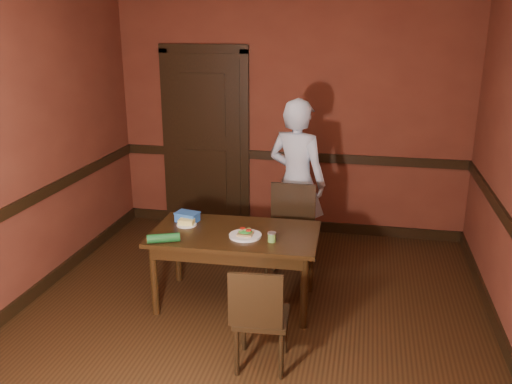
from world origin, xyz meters
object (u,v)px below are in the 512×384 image
at_px(dining_table, 236,268).
at_px(sauce_jar, 272,237).
at_px(cheese_saucer, 187,223).
at_px(food_tub, 187,217).
at_px(chair_far, 290,236).
at_px(sandwich_plate, 245,234).
at_px(chair_near, 262,315).
at_px(person, 297,182).

xyz_separation_m(dining_table, sauce_jar, (0.35, -0.14, 0.38)).
xyz_separation_m(cheese_saucer, food_tub, (-0.02, 0.10, 0.02)).
distance_m(dining_table, cheese_saucer, 0.59).
height_order(chair_far, sauce_jar, chair_far).
relative_size(sandwich_plate, food_tub, 1.20).
xyz_separation_m(chair_near, sandwich_plate, (-0.30, 0.77, 0.29)).
bearing_deg(sauce_jar, person, 87.77).
bearing_deg(person, sauce_jar, 107.24).
bearing_deg(sauce_jar, chair_near, -85.35).
relative_size(dining_table, food_tub, 6.22).
distance_m(chair_near, sandwich_plate, 0.87).
bearing_deg(chair_near, dining_table, -68.63).
bearing_deg(chair_far, chair_near, -89.25).
relative_size(chair_far, sandwich_plate, 3.36).
distance_m(sandwich_plate, sauce_jar, 0.25).
bearing_deg(dining_table, person, 67.15).
height_order(sandwich_plate, sauce_jar, sauce_jar).
bearing_deg(sauce_jar, food_tub, 159.45).
xyz_separation_m(chair_near, cheese_saucer, (-0.86, 0.92, 0.29)).
bearing_deg(food_tub, sauce_jar, -8.92).
height_order(dining_table, person, person).
relative_size(sauce_jar, cheese_saucer, 0.46).
distance_m(chair_near, sauce_jar, 0.77).
height_order(sandwich_plate, food_tub, food_tub).
distance_m(person, sandwich_plate, 1.15).
bearing_deg(person, sandwich_plate, 95.05).
bearing_deg(dining_table, chair_near, -66.45).
bearing_deg(cheese_saucer, food_tub, 103.64).
bearing_deg(chair_near, sandwich_plate, -73.05).
xyz_separation_m(sandwich_plate, food_tub, (-0.59, 0.25, 0.02)).
height_order(chair_far, person, person).
relative_size(person, food_tub, 7.39).
height_order(person, cheese_saucer, person).
distance_m(sauce_jar, food_tub, 0.89).
distance_m(person, food_tub, 1.23).
xyz_separation_m(dining_table, sandwich_plate, (0.11, -0.08, 0.35)).
distance_m(dining_table, chair_near, 0.94).
distance_m(chair_far, person, 0.65).
bearing_deg(cheese_saucer, dining_table, -8.78).
bearing_deg(person, cheese_saucer, 67.54).
relative_size(chair_far, cheese_saucer, 5.21).
bearing_deg(sauce_jar, sandwich_plate, 165.08).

